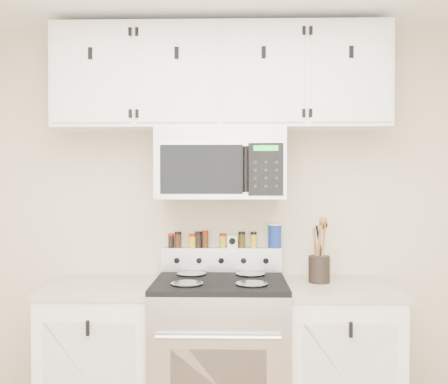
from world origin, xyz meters
The scene contains 17 objects.
back_wall centered at (0.00, 1.75, 1.25)m, with size 3.50×0.01×2.50m, color beige.
range centered at (0.00, 1.43, 0.49)m, with size 0.76×0.65×1.10m.
base_cabinet_left centered at (-0.69, 1.45, 0.46)m, with size 0.64×0.62×0.92m.
base_cabinet_right centered at (0.69, 1.45, 0.46)m, with size 0.64×0.62×0.92m.
microwave centered at (0.00, 1.55, 1.63)m, with size 0.76×0.44×0.42m.
upper_cabinets centered at (0.00, 1.58, 2.15)m, with size 2.00×0.35×0.62m.
utensil_crock centered at (0.59, 1.51, 1.01)m, with size 0.13×0.13×0.37m.
kitchen_timer centered at (0.07, 1.71, 1.14)m, with size 0.07×0.06×0.08m, color white.
salt_canister centered at (0.34, 1.71, 1.18)m, with size 0.08×0.08×0.16m.
spice_jar_0 centered at (-0.32, 1.71, 1.15)m, with size 0.04×0.04×0.09m.
spice_jar_1 centered at (-0.28, 1.71, 1.15)m, with size 0.04×0.04×0.10m.
spice_jar_2 centered at (-0.19, 1.71, 1.14)m, with size 0.05×0.05×0.09m.
spice_jar_3 centered at (-0.15, 1.71, 1.15)m, with size 0.04×0.04×0.10m.
spice_jar_4 centered at (-0.10, 1.71, 1.16)m, with size 0.04×0.04×0.11m.
spice_jar_5 centered at (0.01, 1.71, 1.15)m, with size 0.04×0.04×0.09m.
spice_jar_6 centered at (0.13, 1.71, 1.15)m, with size 0.04×0.04×0.10m.
spice_jar_7 centered at (0.20, 1.71, 1.15)m, with size 0.04×0.04×0.10m.
Camera 1 is at (0.09, -1.46, 1.51)m, focal length 40.00 mm.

